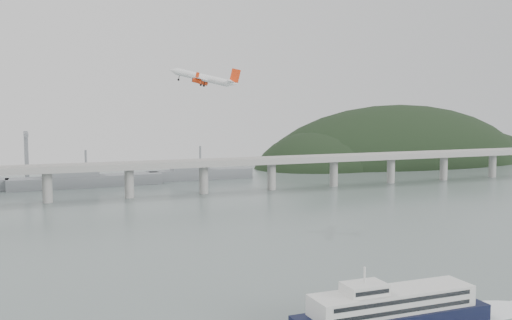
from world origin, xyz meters
name	(u,v)px	position (x,y,z in m)	size (l,w,h in m)	color
ground	(313,274)	(0.00, 0.00, 0.00)	(900.00, 900.00, 0.00)	slate
bridge	(173,169)	(-1.15, 200.00, 17.65)	(800.00, 22.00, 23.90)	#989896
headland	(410,181)	(285.18, 331.75, -19.34)	(365.00, 155.00, 156.00)	black
ferry	(392,309)	(-3.33, -52.79, 4.72)	(92.11, 16.14, 17.40)	black
airliner	(204,78)	(-13.25, 88.16, 72.55)	(31.13, 29.49, 10.64)	white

